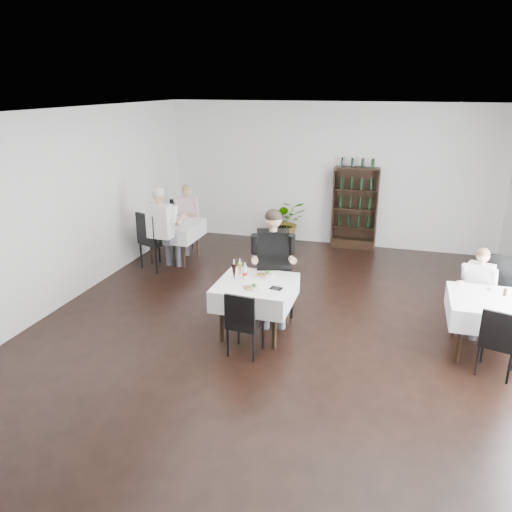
% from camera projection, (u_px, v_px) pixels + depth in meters
% --- Properties ---
extents(room_shell, '(9.00, 9.00, 9.00)m').
position_uv_depth(room_shell, '(278.00, 233.00, 6.49)').
color(room_shell, black).
rests_on(room_shell, ground).
extents(wine_shelf, '(0.90, 0.28, 1.75)m').
position_uv_depth(wine_shelf, '(355.00, 209.00, 10.45)').
color(wine_shelf, black).
rests_on(wine_shelf, ground).
extents(main_table, '(1.03, 1.03, 0.77)m').
position_uv_depth(main_table, '(256.00, 292.00, 6.86)').
color(main_table, black).
rests_on(main_table, ground).
extents(left_table, '(0.98, 0.98, 0.77)m').
position_uv_depth(left_table, '(174.00, 230.00, 9.76)').
color(left_table, black).
rests_on(left_table, ground).
extents(right_table, '(0.98, 0.98, 0.77)m').
position_uv_depth(right_table, '(488.00, 310.00, 6.33)').
color(right_table, black).
rests_on(right_table, ground).
extents(potted_tree, '(1.07, 0.99, 0.98)m').
position_uv_depth(potted_tree, '(286.00, 222.00, 10.85)').
color(potted_tree, '#23551D').
rests_on(potted_tree, ground).
extents(main_chair_far, '(0.56, 0.56, 0.97)m').
position_uv_depth(main_chair_far, '(278.00, 277.00, 7.57)').
color(main_chair_far, black).
rests_on(main_chair_far, ground).
extents(main_chair_near, '(0.43, 0.44, 0.88)m').
position_uv_depth(main_chair_near, '(243.00, 320.00, 6.31)').
color(main_chair_near, black).
rests_on(main_chair_near, ground).
extents(left_chair_far, '(0.51, 0.51, 1.06)m').
position_uv_depth(left_chair_far, '(180.00, 223.00, 10.34)').
color(left_chair_far, black).
rests_on(left_chair_far, ground).
extents(left_chair_near, '(0.66, 0.67, 1.10)m').
position_uv_depth(left_chair_near, '(153.00, 237.00, 9.27)').
color(left_chair_near, black).
rests_on(left_chair_near, ground).
extents(right_chair_far, '(0.59, 0.60, 1.07)m').
position_uv_depth(right_chair_far, '(492.00, 289.00, 6.99)').
color(right_chair_far, black).
rests_on(right_chair_far, ground).
extents(right_chair_near, '(0.50, 0.50, 0.88)m').
position_uv_depth(right_chair_near, '(498.00, 338.00, 5.86)').
color(right_chair_near, black).
rests_on(right_chair_near, ground).
extents(diner_main, '(0.70, 0.75, 1.66)m').
position_uv_depth(diner_main, '(273.00, 258.00, 7.18)').
color(diner_main, '#44444C').
rests_on(diner_main, ground).
extents(diner_left_far, '(0.52, 0.52, 1.39)m').
position_uv_depth(diner_left_far, '(186.00, 213.00, 10.25)').
color(diner_left_far, '#44444C').
rests_on(diner_left_far, ground).
extents(diner_left_near, '(0.63, 0.64, 1.61)m').
position_uv_depth(diner_left_near, '(163.00, 223.00, 9.08)').
color(diner_left_near, '#44444C').
rests_on(diner_left_near, ground).
extents(diner_right_far, '(0.53, 0.57, 1.24)m').
position_uv_depth(diner_right_far, '(478.00, 285.00, 6.86)').
color(diner_right_far, '#44444C').
rests_on(diner_right_far, ground).
extents(plate_far, '(0.26, 0.26, 0.08)m').
position_uv_depth(plate_far, '(264.00, 275.00, 7.02)').
color(plate_far, white).
rests_on(plate_far, main_table).
extents(plate_near, '(0.30, 0.30, 0.07)m').
position_uv_depth(plate_near, '(250.00, 288.00, 6.57)').
color(plate_near, white).
rests_on(plate_near, main_table).
extents(pilsner_dark, '(0.07, 0.07, 0.31)m').
position_uv_depth(pilsner_dark, '(234.00, 272.00, 6.81)').
color(pilsner_dark, black).
rests_on(pilsner_dark, main_table).
extents(pilsner_lager, '(0.07, 0.07, 0.28)m').
position_uv_depth(pilsner_lager, '(240.00, 270.00, 6.91)').
color(pilsner_lager, gold).
rests_on(pilsner_lager, main_table).
extents(coke_bottle, '(0.06, 0.06, 0.25)m').
position_uv_depth(coke_bottle, '(245.00, 273.00, 6.87)').
color(coke_bottle, silver).
rests_on(coke_bottle, main_table).
extents(napkin_cutlery, '(0.18, 0.18, 0.02)m').
position_uv_depth(napkin_cutlery, '(276.00, 288.00, 6.59)').
color(napkin_cutlery, black).
rests_on(napkin_cutlery, main_table).
extents(pepper_mill, '(0.05, 0.05, 0.10)m').
position_uv_depth(pepper_mill, '(505.00, 292.00, 6.35)').
color(pepper_mill, black).
rests_on(pepper_mill, right_table).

